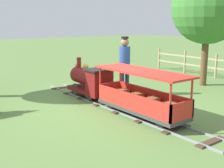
# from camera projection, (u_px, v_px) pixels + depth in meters

# --- Properties ---
(ground_plane) EXTENTS (60.00, 60.00, 0.00)m
(ground_plane) POSITION_uv_depth(u_px,v_px,m) (110.00, 105.00, 7.13)
(ground_plane) COLOR #608442
(track) EXTENTS (0.70, 6.05, 0.04)m
(track) POSITION_uv_depth(u_px,v_px,m) (115.00, 106.00, 6.96)
(track) COLOR gray
(track) RESTS_ON ground_plane
(locomotive) EXTENTS (0.66, 1.45, 1.01)m
(locomotive) POSITION_uv_depth(u_px,v_px,m) (91.00, 81.00, 7.68)
(locomotive) COLOR maroon
(locomotive) RESTS_ON ground_plane
(passenger_car) EXTENTS (0.76, 2.35, 0.97)m
(passenger_car) POSITION_uv_depth(u_px,v_px,m) (141.00, 98.00, 6.18)
(passenger_car) COLOR #3F3F3F
(passenger_car) RESTS_ON ground_plane
(conductor_person) EXTENTS (0.30, 0.30, 1.62)m
(conductor_person) POSITION_uv_depth(u_px,v_px,m) (125.00, 61.00, 7.98)
(conductor_person) COLOR #282D47
(conductor_person) RESTS_ON ground_plane
(oak_tree_far) EXTENTS (2.23, 2.23, 3.55)m
(oak_tree_far) POSITION_uv_depth(u_px,v_px,m) (208.00, 8.00, 8.92)
(oak_tree_far) COLOR brown
(oak_tree_far) RESTS_ON ground_plane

